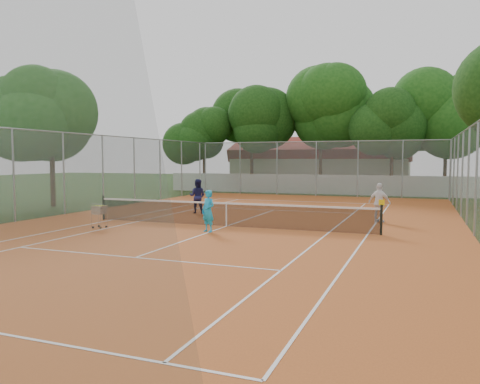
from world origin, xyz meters
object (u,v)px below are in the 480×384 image
(clubhouse, at_px, (322,164))
(tennis_net, at_px, (226,214))
(player_near, at_px, (208,211))
(player_far_left, at_px, (197,196))
(ball_hopper, at_px, (99,216))
(player_far_right, at_px, (380,203))

(clubhouse, bearing_deg, tennis_net, -86.05)
(player_near, bearing_deg, player_far_left, 140.97)
(player_near, distance_m, ball_hopper, 4.39)
(player_near, bearing_deg, ball_hopper, -149.85)
(tennis_net, xyz_separation_m, player_far_left, (-3.14, 3.74, 0.36))
(tennis_net, bearing_deg, clubhouse, 93.95)
(player_far_left, bearing_deg, tennis_net, 120.94)
(tennis_net, bearing_deg, player_far_right, 31.72)
(clubhouse, relative_size, player_near, 10.58)
(clubhouse, bearing_deg, player_far_right, -73.45)
(tennis_net, xyz_separation_m, player_far_right, (5.59, 3.46, 0.35))
(clubhouse, xyz_separation_m, player_far_right, (7.59, -25.54, -1.34))
(tennis_net, height_order, clubhouse, clubhouse)
(player_far_right, distance_m, ball_hopper, 11.51)
(tennis_net, xyz_separation_m, player_near, (-0.07, -1.55, 0.28))
(clubhouse, xyz_separation_m, player_near, (1.93, -30.55, -1.41))
(player_near, distance_m, player_far_right, 7.56)
(player_near, bearing_deg, tennis_net, 108.19)
(player_far_left, bearing_deg, player_far_right, 169.09)
(tennis_net, distance_m, player_near, 1.58)
(clubhouse, distance_m, player_far_left, 25.32)
(tennis_net, bearing_deg, player_far_left, 129.98)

